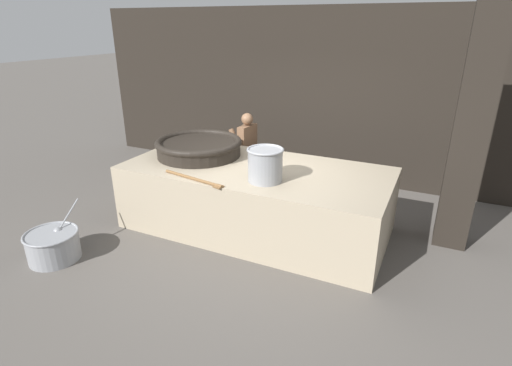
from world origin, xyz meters
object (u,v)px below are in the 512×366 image
prep_bowl_vegetables (53,244)px  stock_pot (265,164)px  giant_wok_near (199,147)px  cook (247,151)px

prep_bowl_vegetables → stock_pot: bearing=32.9°
giant_wok_near → stock_pot: bearing=-21.7°
giant_wok_near → prep_bowl_vegetables: 2.50m
giant_wok_near → prep_bowl_vegetables: size_ratio=1.52×
stock_pot → cook: bearing=123.8°
cook → prep_bowl_vegetables: cook is taller
cook → prep_bowl_vegetables: bearing=73.5°
giant_wok_near → stock_pot: (1.41, -0.56, 0.09)m
cook → prep_bowl_vegetables: 3.47m
giant_wok_near → prep_bowl_vegetables: (-0.99, -2.10, -0.91)m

